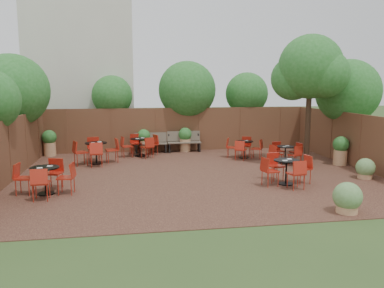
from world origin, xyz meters
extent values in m
plane|color=#354F23|center=(0.00, 0.00, 0.00)|extent=(80.00, 80.00, 0.00)
cube|color=#321B14|center=(0.00, 0.00, 0.01)|extent=(12.00, 10.00, 0.02)
cube|color=brown|center=(0.00, 5.00, 1.00)|extent=(12.00, 0.08, 2.00)
cube|color=brown|center=(-6.00, 0.00, 1.00)|extent=(0.08, 10.00, 2.00)
cube|color=brown|center=(6.00, 0.00, 1.00)|extent=(0.08, 10.00, 2.00)
cube|color=beige|center=(-4.50, 8.00, 4.00)|extent=(5.00, 4.00, 8.00)
sphere|color=#236521|center=(-6.60, 3.00, 2.83)|extent=(2.77, 2.77, 2.77)
sphere|color=#236521|center=(-3.00, 5.70, 2.56)|extent=(1.86, 1.86, 1.86)
sphere|color=#236521|center=(0.50, 5.60, 2.81)|extent=(2.71, 2.71, 2.71)
sphere|color=#236521|center=(3.50, 5.80, 2.62)|extent=(2.07, 2.07, 2.07)
sphere|color=#236521|center=(6.60, 2.00, 2.78)|extent=(2.61, 2.61, 2.61)
cylinder|color=black|center=(4.45, 1.05, 1.96)|extent=(0.22, 0.22, 3.89)
sphere|color=#236521|center=(4.45, 1.05, 3.72)|extent=(2.38, 2.38, 2.38)
sphere|color=#236521|center=(3.95, 1.45, 3.29)|extent=(1.67, 1.67, 1.67)
sphere|color=#236521|center=(4.85, 0.65, 3.44)|extent=(1.74, 1.74, 1.74)
cube|color=brown|center=(-1.31, 4.55, 0.44)|extent=(1.46, 0.47, 0.05)
cube|color=brown|center=(-1.31, 4.74, 0.70)|extent=(1.45, 0.14, 0.44)
cube|color=black|center=(-1.97, 4.55, 0.21)|extent=(0.07, 0.44, 0.39)
cube|color=black|center=(-0.65, 4.55, 0.21)|extent=(0.07, 0.44, 0.39)
cube|color=brown|center=(0.20, 4.55, 0.45)|extent=(1.51, 0.46, 0.05)
cube|color=brown|center=(0.20, 4.75, 0.73)|extent=(1.51, 0.12, 0.46)
cube|color=black|center=(-0.49, 4.55, 0.22)|extent=(0.06, 0.45, 0.40)
cube|color=black|center=(0.89, 4.55, 0.22)|extent=(0.06, 0.45, 0.40)
cylinder|color=black|center=(-4.61, -1.67, 0.04)|extent=(0.46, 0.46, 0.03)
cylinder|color=black|center=(-4.61, -1.67, 0.40)|extent=(0.05, 0.05, 0.73)
cylinder|color=black|center=(-4.61, -1.67, 0.78)|extent=(0.79, 0.79, 0.03)
cube|color=white|center=(-4.48, -1.59, 0.80)|extent=(0.15, 0.11, 0.02)
cube|color=white|center=(-4.71, -1.80, 0.80)|extent=(0.15, 0.11, 0.02)
cylinder|color=black|center=(2.47, 2.68, 0.03)|extent=(0.42, 0.42, 0.03)
cylinder|color=black|center=(2.47, 2.68, 0.37)|extent=(0.05, 0.05, 0.67)
cylinder|color=black|center=(2.47, 2.68, 0.72)|extent=(0.73, 0.73, 0.03)
cube|color=white|center=(2.58, 2.76, 0.74)|extent=(0.16, 0.14, 0.01)
cube|color=white|center=(2.37, 2.57, 0.74)|extent=(0.16, 0.14, 0.01)
cylinder|color=black|center=(-3.54, 2.48, 0.04)|extent=(0.49, 0.49, 0.03)
cylinder|color=black|center=(-3.54, 2.48, 0.43)|extent=(0.06, 0.06, 0.77)
cylinder|color=black|center=(-3.54, 2.48, 0.83)|extent=(0.84, 0.84, 0.03)
cube|color=white|center=(-3.41, 2.57, 0.85)|extent=(0.18, 0.14, 0.02)
cube|color=white|center=(-3.65, 2.34, 0.85)|extent=(0.18, 0.14, 0.02)
cylinder|color=black|center=(-1.82, 3.80, 0.04)|extent=(0.45, 0.45, 0.03)
cylinder|color=black|center=(-1.82, 3.80, 0.40)|extent=(0.05, 0.05, 0.72)
cylinder|color=black|center=(-1.82, 3.80, 0.77)|extent=(0.78, 0.78, 0.03)
cube|color=white|center=(-1.70, 3.88, 0.80)|extent=(0.17, 0.15, 0.02)
cube|color=white|center=(-1.93, 3.68, 0.80)|extent=(0.17, 0.15, 0.02)
cylinder|color=black|center=(3.70, 1.33, 0.03)|extent=(0.40, 0.40, 0.03)
cylinder|color=black|center=(3.70, 1.33, 0.35)|extent=(0.05, 0.05, 0.63)
cylinder|color=black|center=(3.70, 1.33, 0.68)|extent=(0.69, 0.69, 0.03)
cube|color=white|center=(3.81, 1.40, 0.70)|extent=(0.15, 0.12, 0.01)
cube|color=white|center=(3.61, 1.22, 0.70)|extent=(0.15, 0.12, 0.01)
cylinder|color=black|center=(2.45, -1.73, 0.04)|extent=(0.45, 0.45, 0.03)
cylinder|color=black|center=(2.45, -1.73, 0.40)|extent=(0.05, 0.05, 0.72)
cylinder|color=black|center=(2.45, -1.73, 0.77)|extent=(0.78, 0.78, 0.03)
cube|color=white|center=(2.57, -1.65, 0.79)|extent=(0.15, 0.12, 0.02)
cube|color=white|center=(2.34, -1.86, 0.79)|extent=(0.15, 0.12, 0.02)
cylinder|color=tan|center=(-1.62, 4.70, 0.29)|extent=(0.48, 0.48, 0.55)
sphere|color=#236521|center=(-1.62, 4.70, 0.79)|extent=(0.58, 0.58, 0.58)
cylinder|color=tan|center=(0.26, 4.70, 0.31)|extent=(0.50, 0.50, 0.57)
sphere|color=#236521|center=(0.26, 4.70, 0.81)|extent=(0.60, 0.60, 0.60)
cylinder|color=tan|center=(-5.65, 4.51, 0.31)|extent=(0.51, 0.51, 0.58)
sphere|color=#236521|center=(-5.65, 4.51, 0.83)|extent=(0.61, 0.61, 0.61)
cylinder|color=tan|center=(5.65, 0.69, 0.31)|extent=(0.50, 0.50, 0.57)
sphere|color=#236521|center=(5.65, 0.69, 0.82)|extent=(0.60, 0.60, 0.60)
cylinder|color=tan|center=(2.82, -4.50, 0.13)|extent=(0.50, 0.50, 0.23)
sphere|color=#588444|center=(2.82, -4.50, 0.42)|extent=(0.68, 0.68, 0.68)
cylinder|color=tan|center=(5.31, -1.43, 0.12)|extent=(0.45, 0.45, 0.20)
sphere|color=#588444|center=(5.31, -1.43, 0.38)|extent=(0.61, 0.61, 0.61)
camera|label=1|loc=(-2.29, -12.69, 3.04)|focal=36.23mm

